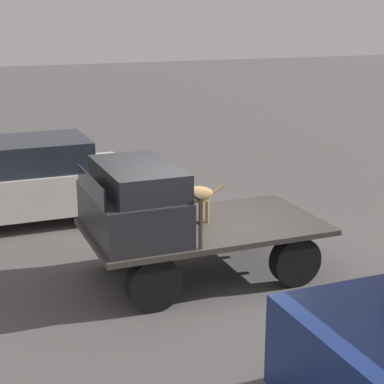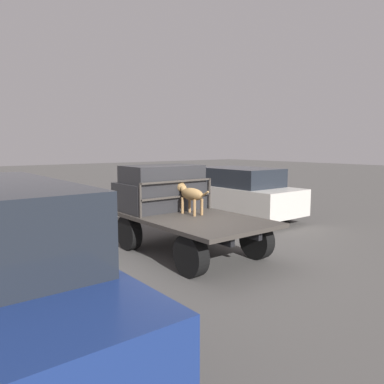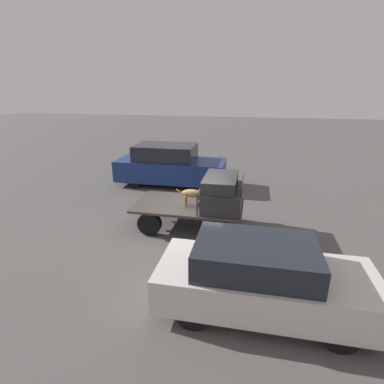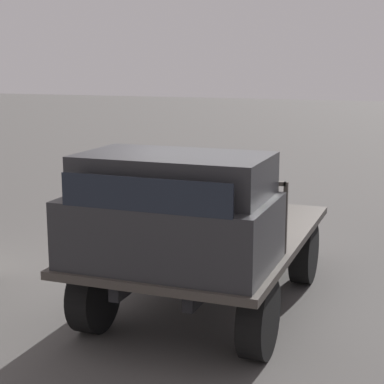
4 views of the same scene
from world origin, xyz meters
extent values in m
plane|color=#514F4C|center=(0.00, 0.00, 0.00)|extent=(80.00, 80.00, 0.00)
cylinder|color=black|center=(1.11, 0.85, 0.38)|extent=(0.76, 0.24, 0.76)
cylinder|color=black|center=(1.11, -0.85, 0.38)|extent=(0.76, 0.24, 0.76)
cylinder|color=black|center=(-1.11, 0.85, 0.38)|extent=(0.76, 0.24, 0.76)
cylinder|color=black|center=(-1.11, -0.85, 0.38)|extent=(0.76, 0.24, 0.76)
cube|color=black|center=(0.00, 0.36, 0.65)|extent=(3.28, 0.10, 0.18)
cube|color=black|center=(0.00, -0.36, 0.65)|extent=(3.28, 0.10, 0.18)
cube|color=#3D3833|center=(0.00, 0.00, 0.78)|extent=(3.57, 2.03, 0.08)
cube|color=#28282B|center=(1.13, 0.00, 1.14)|extent=(1.21, 1.91, 0.64)
cube|color=#28282B|center=(1.04, 0.00, 1.65)|extent=(1.03, 1.76, 0.39)
cube|color=black|center=(1.72, 0.00, 1.59)|extent=(0.02, 1.57, 0.29)
cube|color=#3D3833|center=(0.46, 0.93, 1.18)|extent=(0.04, 0.04, 0.72)
cube|color=#3D3833|center=(0.46, -0.93, 1.18)|extent=(0.04, 0.04, 0.72)
cube|color=#3D3833|center=(0.46, 0.00, 1.52)|extent=(0.04, 1.87, 0.04)
cube|color=#3D3833|center=(0.46, 0.00, 1.18)|extent=(0.04, 1.87, 0.04)
cylinder|color=#9E7547|center=(0.35, -0.06, 1.00)|extent=(0.06, 0.06, 0.35)
cylinder|color=#9E7547|center=(0.35, -0.26, 1.00)|extent=(0.06, 0.06, 0.35)
cylinder|color=#9E7547|center=(-0.07, -0.06, 1.00)|extent=(0.06, 0.06, 0.35)
cylinder|color=#9E7547|center=(-0.07, -0.26, 1.00)|extent=(0.06, 0.06, 0.35)
ellipsoid|color=olive|center=(0.14, -0.16, 1.26)|extent=(0.69, 0.27, 0.27)
sphere|color=#9E7547|center=(0.33, -0.16, 1.21)|extent=(0.12, 0.12, 0.12)
cylinder|color=olive|center=(0.43, -0.16, 1.33)|extent=(0.19, 0.15, 0.18)
sphere|color=olive|center=(0.55, -0.16, 1.38)|extent=(0.22, 0.22, 0.22)
cone|color=#9E7547|center=(0.64, -0.16, 1.36)|extent=(0.12, 0.12, 0.12)
cone|color=olive|center=(0.54, -0.10, 1.47)|extent=(0.06, 0.08, 0.10)
cone|color=olive|center=(0.54, -0.22, 1.47)|extent=(0.06, 0.08, 0.10)
cylinder|color=olive|center=(-0.26, -0.16, 1.29)|extent=(0.29, 0.04, 0.19)
camera|label=1|loc=(3.62, 8.51, 3.97)|focal=60.00mm
camera|label=2|loc=(-6.12, 4.79, 2.30)|focal=35.00mm
camera|label=3|loc=(1.97, -9.10, 4.52)|focal=28.00mm
camera|label=4|loc=(6.50, 2.21, 2.69)|focal=60.00mm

